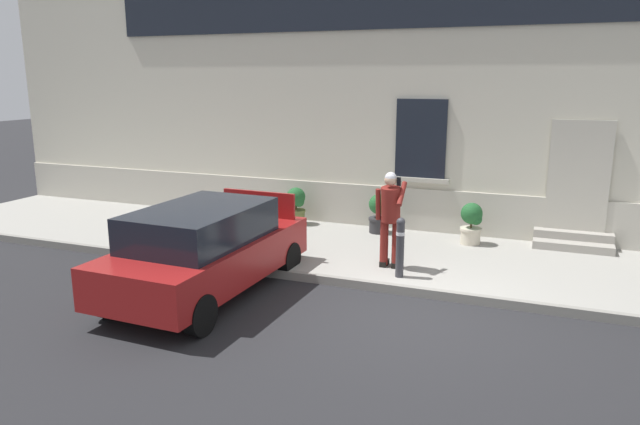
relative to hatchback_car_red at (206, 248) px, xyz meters
name	(u,v)px	position (x,y,z in m)	size (l,w,h in m)	color
ground_plane	(406,318)	(3.28, 0.23, -0.79)	(80.00, 80.00, 0.00)	#232326
sidewalk	(440,260)	(3.28, 3.03, -0.71)	(24.00, 3.60, 0.15)	#99968E
curb_edge	(420,292)	(3.28, 1.17, -0.71)	(24.00, 0.12, 0.15)	gray
building_facade	(468,67)	(3.29, 5.51, 2.94)	(24.00, 1.52, 7.50)	beige
entrance_stoop	(573,241)	(5.67, 4.56, -0.51)	(1.51, 0.64, 0.32)	#9E998E
hatchback_car_red	(206,248)	(0.00, 0.00, 0.00)	(1.90, 4.12, 1.50)	maroon
bollard_near_person	(400,245)	(2.83, 1.58, -0.08)	(0.15, 0.15, 1.04)	#333338
bollard_far_left	(224,227)	(-0.60, 1.58, -0.08)	(0.15, 0.15, 1.04)	#333338
person_on_phone	(390,214)	(2.54, 1.99, 0.36)	(0.51, 0.48, 1.75)	maroon
planter_olive	(296,205)	(-0.31, 4.37, -0.18)	(0.44, 0.44, 0.86)	#606B38
planter_charcoal	(379,212)	(1.70, 4.29, -0.18)	(0.44, 0.44, 0.86)	#2D2D30
planter_cream	(472,222)	(3.72, 4.11, -0.18)	(0.44, 0.44, 0.86)	beige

